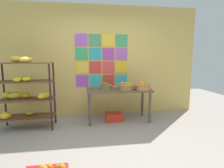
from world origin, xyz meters
TOP-DOWN VIEW (x-y plane):
  - ground at (0.00, 0.00)m, footprint 9.73×9.73m
  - back_wall_with_art at (0.00, 1.90)m, footprint 4.96×0.07m
  - banana_shelf_unit at (-1.55, 1.16)m, footprint 1.04×0.49m
  - display_table at (0.38, 1.33)m, footprint 1.42×0.63m
  - fruit_basket_back_left at (0.52, 1.20)m, footprint 0.37×0.37m
  - fruit_basket_right at (0.09, 1.34)m, footprint 0.28×0.28m
  - fruit_basket_back_right at (0.90, 1.19)m, footprint 0.37×0.37m
  - produce_crate_under_table at (0.28, 1.34)m, footprint 0.37×0.30m

SIDE VIEW (x-z plane):
  - ground at x=0.00m, z-range 0.00..0.00m
  - produce_crate_under_table at x=0.28m, z-range 0.00..0.17m
  - display_table at x=0.38m, z-range 0.27..1.00m
  - banana_shelf_unit at x=-1.55m, z-range 0.06..1.53m
  - fruit_basket_right at x=0.09m, z-range 0.73..0.88m
  - fruit_basket_back_right at x=0.90m, z-range 0.72..0.89m
  - fruit_basket_back_left at x=0.52m, z-range 0.72..0.89m
  - back_wall_with_art at x=0.00m, z-range 0.00..2.68m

